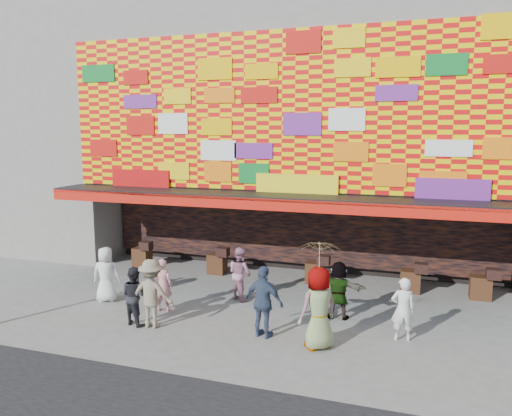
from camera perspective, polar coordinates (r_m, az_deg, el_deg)
The scene contains 13 objects.
ground at distance 12.86m, azimuth -2.00°, elevation -13.97°, with size 90.00×90.00×0.00m, color slate.
shop_building at distance 19.72m, azimuth 6.28°, elevation 9.54°, with size 15.20×9.40×10.00m.
neighbor_left at distance 25.68m, azimuth -24.00°, elevation 10.40°, with size 11.00×8.00×12.00m, color gray.
ped_a at distance 15.38m, azimuth -16.76°, elevation -7.27°, with size 0.80×0.52×1.63m, color white.
ped_b at distance 14.22m, azimuth -10.62°, elevation -8.64°, with size 0.55×0.36×1.50m, color #D1878E.
ped_c at distance 13.46m, azimuth -13.72°, elevation -9.70°, with size 0.74×0.58×1.53m, color black.
ped_d at distance 13.13m, azimuth -11.83°, elevation -9.54°, with size 1.15×0.66×1.78m, color gray.
ped_e at distance 12.26m, azimuth 0.89°, elevation -10.69°, with size 1.04×0.43×1.78m, color #384663.
ped_f at distance 13.62m, azimuth 9.40°, elevation -9.24°, with size 1.45×0.46×1.57m, color gray.
ped_g at distance 11.73m, azimuth 7.17°, elevation -11.29°, with size 0.94×0.61×1.93m, color gray.
ped_h at distance 12.62m, azimuth 16.44°, elevation -11.02°, with size 0.57×0.37×1.55m, color silver.
ped_i at distance 14.93m, azimuth -1.84°, elevation -7.46°, with size 0.77×0.60×1.58m, color #BB7993.
parasol at distance 11.39m, azimuth 7.28°, elevation -5.85°, with size 1.20×1.21×1.78m.
Camera 1 is at (4.13, -11.11, 5.00)m, focal length 35.00 mm.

